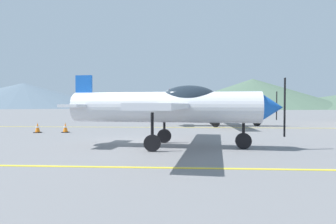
{
  "coord_description": "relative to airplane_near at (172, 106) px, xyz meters",
  "views": [
    {
      "loc": [
        2.12,
        -12.18,
        1.69
      ],
      "look_at": [
        0.97,
        6.0,
        1.2
      ],
      "focal_mm": 31.23,
      "sensor_mm": 36.0,
      "label": 1
    }
  ],
  "objects": [
    {
      "name": "apron_line_near",
      "position": [
        -1.57,
        -3.75,
        -1.61
      ],
      "size": [
        80.0,
        0.16,
        0.01
      ],
      "primitive_type": "cube",
      "color": "yellow",
      "rests_on": "ground_plane"
    },
    {
      "name": "apron_line_far",
      "position": [
        -1.57,
        9.67,
        -1.61
      ],
      "size": [
        80.0,
        0.16,
        0.01
      ],
      "primitive_type": "cube",
      "color": "yellow",
      "rests_on": "ground_plane"
    },
    {
      "name": "hill_left",
      "position": [
        -74.66,
        119.37,
        4.09
      ],
      "size": [
        81.97,
        81.97,
        11.42
      ],
      "primitive_type": "cone",
      "color": "slate",
      "rests_on": "ground_plane"
    },
    {
      "name": "airplane_mid",
      "position": [
        3.24,
        11.32,
        0.0
      ],
      "size": [
        8.28,
        9.56,
        2.88
      ],
      "color": "silver",
      "rests_on": "ground_plane"
    },
    {
      "name": "airplane_near",
      "position": [
        0.0,
        0.0,
        0.0
      ],
      "size": [
        8.38,
        9.62,
        2.88
      ],
      "color": "silver",
      "rests_on": "ground_plane"
    },
    {
      "name": "traffic_cone_front",
      "position": [
        -8.23,
        5.28,
        -1.33
      ],
      "size": [
        0.36,
        0.36,
        0.59
      ],
      "color": "black",
      "rests_on": "ground_plane"
    },
    {
      "name": "car_sedan",
      "position": [
        -2.98,
        20.3,
        -0.78
      ],
      "size": [
        2.38,
        4.47,
        1.62
      ],
      "color": "red",
      "rests_on": "ground_plane"
    },
    {
      "name": "traffic_cone_side",
      "position": [
        -6.64,
        5.49,
        -1.33
      ],
      "size": [
        0.36,
        0.36,
        0.59
      ],
      "color": "black",
      "rests_on": "ground_plane"
    },
    {
      "name": "ground_plane",
      "position": [
        -1.57,
        0.77,
        -1.62
      ],
      "size": [
        400.0,
        400.0,
        0.0
      ],
      "primitive_type": "plane",
      "color": "slate"
    },
    {
      "name": "hill_centerright",
      "position": [
        28.01,
        111.84,
        4.48
      ],
      "size": [
        74.08,
        74.08,
        12.2
      ],
      "primitive_type": "cone",
      "color": "#4C6651",
      "rests_on": "ground_plane"
    },
    {
      "name": "hill_centerleft",
      "position": [
        -25.1,
        142.97,
        2.11
      ],
      "size": [
        69.54,
        69.54,
        7.46
      ],
      "primitive_type": "cone",
      "color": "slate",
      "rests_on": "ground_plane"
    }
  ]
}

